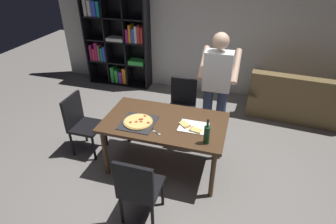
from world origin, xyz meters
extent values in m
plane|color=gray|center=(0.00, 0.00, 0.00)|extent=(12.00, 12.00, 0.00)
cube|color=silver|center=(0.00, 2.60, 1.40)|extent=(6.40, 0.10, 2.80)
cube|color=#4C331E|center=(0.00, 0.00, 0.73)|extent=(1.58, 0.91, 0.04)
cylinder|color=#4C331E|center=(-0.71, -0.37, 0.35)|extent=(0.06, 0.06, 0.71)
cylinder|color=#4C331E|center=(0.71, -0.37, 0.35)|extent=(0.06, 0.06, 0.71)
cylinder|color=#4C331E|center=(-0.71, 0.37, 0.35)|extent=(0.06, 0.06, 0.71)
cylinder|color=#4C331E|center=(0.71, 0.37, 0.35)|extent=(0.06, 0.06, 0.71)
cube|color=black|center=(0.00, -0.85, 0.43)|extent=(0.42, 0.42, 0.04)
cube|color=black|center=(0.00, -1.04, 0.68)|extent=(0.42, 0.04, 0.45)
cylinder|color=black|center=(0.18, -0.67, 0.21)|extent=(0.04, 0.04, 0.41)
cylinder|color=black|center=(-0.18, -0.67, 0.21)|extent=(0.04, 0.04, 0.41)
cylinder|color=black|center=(0.18, -1.03, 0.21)|extent=(0.04, 0.04, 0.41)
cylinder|color=black|center=(-0.18, -1.03, 0.21)|extent=(0.04, 0.04, 0.41)
cube|color=black|center=(0.00, 0.85, 0.43)|extent=(0.42, 0.42, 0.04)
cube|color=black|center=(0.00, 1.04, 0.68)|extent=(0.42, 0.04, 0.45)
cylinder|color=black|center=(-0.18, 0.67, 0.21)|extent=(0.04, 0.04, 0.41)
cylinder|color=black|center=(0.18, 0.67, 0.21)|extent=(0.04, 0.04, 0.41)
cylinder|color=black|center=(-0.18, 1.03, 0.21)|extent=(0.04, 0.04, 0.41)
cylinder|color=black|center=(0.18, 1.03, 0.21)|extent=(0.04, 0.04, 0.41)
cube|color=black|center=(-1.19, 0.00, 0.43)|extent=(0.42, 0.42, 0.04)
cube|color=black|center=(-1.38, 0.00, 0.68)|extent=(0.04, 0.42, 0.45)
cylinder|color=black|center=(-1.01, -0.18, 0.21)|extent=(0.04, 0.04, 0.41)
cylinder|color=black|center=(-1.01, 0.18, 0.21)|extent=(0.04, 0.04, 0.41)
cylinder|color=black|center=(-1.37, -0.18, 0.21)|extent=(0.04, 0.04, 0.41)
cylinder|color=black|center=(-1.37, 0.18, 0.21)|extent=(0.04, 0.04, 0.41)
cube|color=brown|center=(1.90, 2.05, 0.20)|extent=(1.76, 0.98, 0.40)
cube|color=brown|center=(1.88, 1.73, 0.62)|extent=(1.71, 0.33, 0.45)
cube|color=brown|center=(1.13, 2.11, 0.50)|extent=(0.22, 0.86, 0.20)
cube|color=black|center=(-2.47, 2.35, 0.97)|extent=(0.03, 0.35, 1.95)
cube|color=black|center=(-1.10, 2.35, 0.97)|extent=(0.03, 0.35, 1.95)
cube|color=black|center=(-1.78, 2.35, 0.01)|extent=(1.40, 0.35, 0.03)
cube|color=black|center=(-1.78, 2.51, 0.97)|extent=(1.40, 0.03, 1.95)
cube|color=black|center=(-1.78, 2.35, 0.50)|extent=(1.34, 0.29, 0.03)
cube|color=black|center=(-1.78, 2.35, 0.97)|extent=(1.34, 0.29, 0.03)
cube|color=black|center=(-1.78, 2.35, 1.45)|extent=(1.34, 0.29, 0.03)
cube|color=black|center=(-2.00, 2.35, 0.97)|extent=(0.03, 0.29, 1.89)
cube|color=black|center=(-1.56, 2.35, 0.97)|extent=(0.03, 0.29, 1.89)
cube|color=green|center=(-1.93, 2.33, 0.22)|extent=(0.07, 0.22, 0.35)
cube|color=green|center=(-1.83, 2.33, 0.19)|extent=(0.08, 0.22, 0.29)
cube|color=purple|center=(-1.73, 2.33, 0.18)|extent=(0.07, 0.22, 0.26)
cube|color=orange|center=(-1.64, 2.33, 0.22)|extent=(0.08, 0.22, 0.35)
cube|color=#B21E66|center=(-2.39, 2.33, 0.69)|extent=(0.05, 0.22, 0.34)
cube|color=red|center=(-2.32, 2.33, 0.65)|extent=(0.05, 0.22, 0.26)
cube|color=#B21E66|center=(-2.26, 2.33, 0.72)|extent=(0.06, 0.22, 0.40)
cube|color=olive|center=(-2.19, 2.33, 0.69)|extent=(0.04, 0.22, 0.35)
cube|color=teal|center=(-2.13, 2.33, 0.66)|extent=(0.05, 0.22, 0.29)
cube|color=blue|center=(-2.07, 2.33, 0.68)|extent=(0.05, 0.22, 0.33)
cube|color=green|center=(-1.33, 2.33, 0.56)|extent=(0.35, 0.25, 0.09)
cube|color=silver|center=(-1.78, 2.33, 1.02)|extent=(0.38, 0.25, 0.06)
cube|color=#B21E66|center=(-1.49, 2.33, 1.12)|extent=(0.06, 0.22, 0.27)
cube|color=orange|center=(-1.43, 2.33, 1.17)|extent=(0.05, 0.22, 0.35)
cube|color=blue|center=(-1.37, 2.33, 1.13)|extent=(0.05, 0.22, 0.28)
cube|color=silver|center=(-1.30, 2.33, 1.16)|extent=(0.05, 0.22, 0.34)
cube|color=red|center=(-1.24, 2.33, 1.16)|extent=(0.05, 0.22, 0.34)
cube|color=red|center=(-1.17, 2.33, 1.15)|extent=(0.05, 0.22, 0.32)
cube|color=silver|center=(-2.37, 2.33, 1.63)|extent=(0.06, 0.22, 0.34)
cube|color=silver|center=(-2.28, 2.33, 1.62)|extent=(0.07, 0.22, 0.31)
cube|color=blue|center=(-2.18, 2.33, 1.62)|extent=(0.09, 0.22, 0.31)
cube|color=teal|center=(-2.08, 2.33, 1.61)|extent=(0.06, 0.22, 0.30)
cylinder|color=#38476B|center=(0.64, 0.70, 0.47)|extent=(0.14, 0.14, 0.95)
cylinder|color=#38476B|center=(0.44, 0.70, 0.47)|extent=(0.14, 0.14, 0.95)
cube|color=white|center=(0.54, 0.70, 1.23)|extent=(0.38, 0.22, 0.55)
sphere|color=#E0B293|center=(0.54, 0.70, 1.64)|extent=(0.22, 0.22, 0.22)
cylinder|color=#E0B293|center=(0.77, 0.88, 1.25)|extent=(0.09, 0.50, 0.39)
cylinder|color=#E0B293|center=(0.31, 0.88, 1.25)|extent=(0.09, 0.50, 0.39)
cube|color=#2D2D33|center=(-0.31, -0.14, 0.76)|extent=(0.43, 0.43, 0.01)
cylinder|color=tan|center=(-0.31, -0.14, 0.77)|extent=(0.37, 0.37, 0.02)
cylinder|color=#EACC6B|center=(-0.31, -0.14, 0.78)|extent=(0.34, 0.34, 0.01)
cylinder|color=#B22819|center=(-0.27, -0.01, 0.79)|extent=(0.04, 0.04, 0.00)
cylinder|color=#B22819|center=(-0.17, -0.14, 0.79)|extent=(0.04, 0.04, 0.00)
cylinder|color=#B22819|center=(-0.32, -0.17, 0.79)|extent=(0.04, 0.04, 0.00)
cylinder|color=#B22819|center=(-0.39, -0.20, 0.79)|extent=(0.04, 0.04, 0.00)
cylinder|color=#B22819|center=(-0.28, -0.09, 0.79)|extent=(0.04, 0.04, 0.00)
cylinder|color=#B22819|center=(-0.27, -0.15, 0.79)|extent=(0.04, 0.04, 0.00)
cylinder|color=#B22819|center=(-0.30, -0.11, 0.79)|extent=(0.04, 0.04, 0.00)
cube|color=white|center=(0.39, -0.03, 0.76)|extent=(0.36, 0.28, 0.01)
cube|color=#EACC6B|center=(0.43, -0.11, 0.77)|extent=(0.16, 0.12, 0.02)
cube|color=tan|center=(0.37, -0.10, 0.77)|extent=(0.04, 0.09, 0.02)
cube|color=#EACC6B|center=(0.27, -0.03, 0.77)|extent=(0.16, 0.16, 0.02)
cube|color=tan|center=(0.32, -0.07, 0.77)|extent=(0.08, 0.08, 0.02)
cylinder|color=#194723|center=(0.59, -0.30, 0.86)|extent=(0.07, 0.07, 0.22)
cylinder|color=#194723|center=(0.59, -0.30, 1.01)|extent=(0.03, 0.03, 0.08)
cylinder|color=black|center=(0.59, -0.30, 1.06)|extent=(0.03, 0.03, 0.02)
cube|color=silver|center=(-0.01, -0.28, 0.76)|extent=(0.12, 0.05, 0.01)
cube|color=silver|center=(-0.01, -0.28, 0.76)|extent=(0.11, 0.08, 0.01)
torus|color=black|center=(-0.10, -0.21, 0.76)|extent=(0.06, 0.06, 0.01)
torus|color=black|center=(-0.12, -0.25, 0.76)|extent=(0.06, 0.06, 0.01)
camera|label=1|loc=(0.87, -2.79, 2.66)|focal=28.99mm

